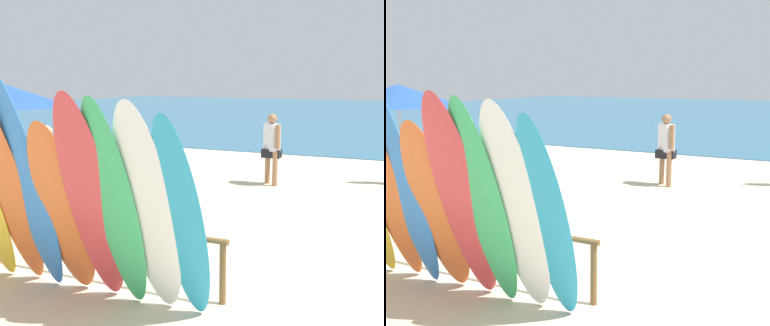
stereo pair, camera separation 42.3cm
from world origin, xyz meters
TOP-DOWN VIEW (x-y plane):
  - ground at (0.00, 14.00)m, footprint 60.00×60.00m
  - surfboard_rack at (0.00, 0.00)m, footprint 3.20×0.07m
  - surfboard_blue_3 at (-0.37, -0.70)m, footprint 0.54×0.88m
  - surfboard_orange_4 at (0.01, -0.61)m, footprint 0.64×0.85m
  - surfboard_red_5 at (0.42, -0.68)m, footprint 0.61×0.98m
  - surfboard_green_6 at (0.70, -0.67)m, footprint 0.53×0.81m
  - surfboard_white_7 at (1.04, -0.63)m, footprint 0.62×0.81m
  - surfboard_teal_8 at (1.38, -0.62)m, footprint 0.54×0.77m
  - beachgoer_midbeach at (-2.35, 1.88)m, footprint 0.57×0.30m
  - beachgoer_by_water at (0.21, 6.08)m, footprint 0.46×0.42m
  - beach_chair_blue at (-2.82, 3.13)m, footprint 0.73×0.83m
  - beach_umbrella at (-3.34, 2.04)m, footprint 2.18×2.18m

SIDE VIEW (x-z plane):
  - ground at x=0.00m, z-range 0.00..0.00m
  - beach_chair_blue at x=-2.82m, z-range 0.02..0.84m
  - surfboard_rack at x=0.00m, z-range 0.20..0.91m
  - beachgoer_by_water at x=0.21m, z-range 0.12..1.67m
  - beachgoer_midbeach at x=-2.35m, z-range 0.12..1.67m
  - surfboard_orange_4 at x=0.01m, z-range 0.00..1.94m
  - surfboard_teal_8 at x=1.38m, z-range 0.00..2.04m
  - surfboard_white_7 at x=1.04m, z-range 0.00..2.16m
  - surfboard_green_6 at x=0.70m, z-range 0.00..2.18m
  - surfboard_red_5 at x=0.42m, z-range 0.00..2.22m
  - surfboard_blue_3 at x=-0.37m, z-range 0.00..2.45m
  - beach_umbrella at x=-3.34m, z-range 0.91..3.11m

